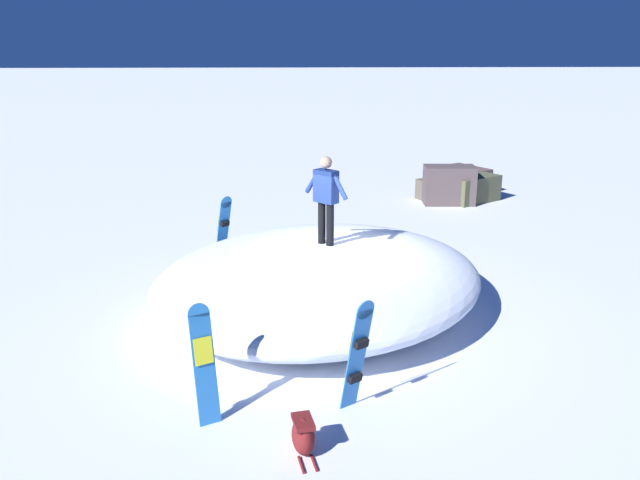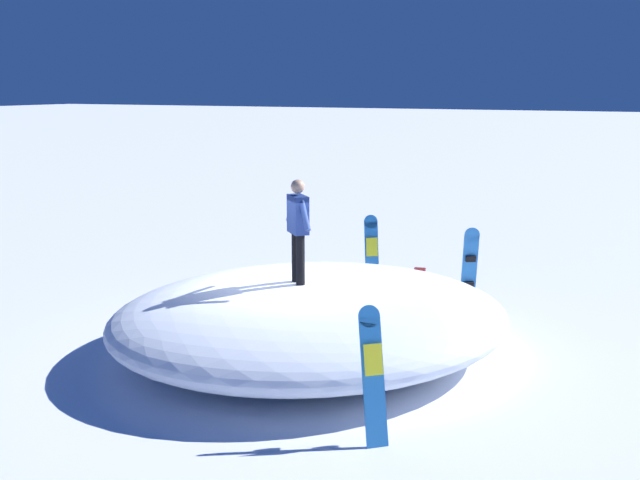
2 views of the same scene
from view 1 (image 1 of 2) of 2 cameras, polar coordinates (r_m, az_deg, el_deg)
The scene contains 8 objects.
ground at distance 11.96m, azimuth 2.62°, elevation -5.99°, with size 240.00×240.00×0.00m, color white.
snow_mound at distance 11.61m, azimuth -0.03°, elevation -3.51°, with size 5.59×6.41×1.21m, color white.
snowboarder_standing at distance 11.35m, azimuth 0.54°, elevation 4.08°, with size 0.75×0.77×1.62m.
snowboard_primary_upright at distance 8.38m, azimuth 3.43°, elevation -10.22°, with size 0.46×0.43×1.67m.
snowboard_secondary_upright at distance 8.37m, azimuth -10.44°, elevation -10.78°, with size 0.37×0.38×1.61m.
snowboard_tertiary_upright at distance 13.82m, azimuth -8.72°, elevation 0.83°, with size 0.51×0.49×1.65m.
backpack_near at distance 7.94m, azimuth -1.54°, elevation -17.15°, with size 0.68×0.35×0.47m.
rock_outcrop at distance 20.53m, azimuth 12.26°, elevation 4.85°, with size 3.07×2.65×1.17m.
Camera 1 is at (-10.93, 1.03, 4.74)m, focal length 35.49 mm.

